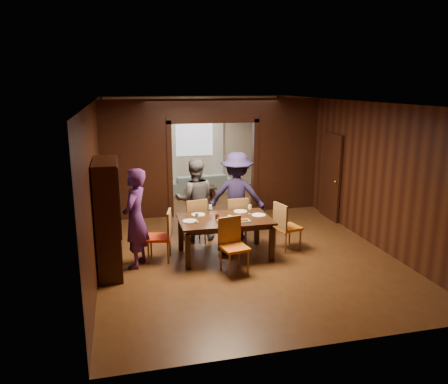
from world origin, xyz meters
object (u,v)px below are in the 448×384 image
object	(u,v)px
chair_left	(159,236)
chair_far_l	(194,220)
hutch	(108,217)
person_purple	(135,218)
coffee_table	(201,194)
chair_far_r	(235,218)
dining_table	(225,237)
person_grey	(195,200)
chair_right	(288,226)
sofa	(199,183)
person_navy	(237,196)
chair_near	(234,246)

from	to	relation	value
chair_left	chair_far_l	distance (m)	1.13
chair_far_l	hutch	distance (m)	2.06
person_purple	chair_far_l	xyz separation A→B (m)	(1.22, 0.95, -0.42)
coffee_table	chair_far_r	world-z (taller)	chair_far_r
chair_far_l	dining_table	bearing A→B (deg)	108.89
person_purple	dining_table	world-z (taller)	person_purple
person_grey	dining_table	size ratio (longest dim) A/B	1.00
coffee_table	chair_left	size ratio (longest dim) A/B	0.82
person_grey	hutch	bearing A→B (deg)	43.27
chair_right	chair_far_r	xyz separation A→B (m)	(-0.90, 0.72, 0.00)
sofa	chair_left	xyz separation A→B (m)	(-1.70, -5.06, 0.20)
hutch	chair_far_r	bearing A→B (deg)	21.30
sofa	dining_table	world-z (taller)	dining_table
person_grey	person_navy	size ratio (longest dim) A/B	0.93
person_purple	person_navy	bearing A→B (deg)	137.54
chair_right	chair_far_r	world-z (taller)	same
chair_right	chair_far_r	distance (m)	1.16
dining_table	hutch	xyz separation A→B (m)	(-2.14, -0.22, 0.62)
coffee_table	hutch	bearing A→B (deg)	-119.34
coffee_table	person_grey	bearing A→B (deg)	-103.02
chair_far_r	chair_near	world-z (taller)	same
coffee_table	chair_far_l	xyz separation A→B (m)	(-0.77, -3.28, 0.28)
coffee_table	person_purple	bearing A→B (deg)	-115.14
dining_table	chair_far_l	distance (m)	0.98
coffee_table	chair_near	world-z (taller)	chair_near
person_navy	chair_far_l	size ratio (longest dim) A/B	1.93
chair_right	chair_near	bearing A→B (deg)	107.20
person_navy	chair_far_r	xyz separation A→B (m)	(-0.07, -0.14, -0.45)
chair_left	hutch	distance (m)	1.06
chair_far_r	chair_far_l	bearing A→B (deg)	-6.46
person_navy	chair_near	world-z (taller)	person_navy
person_grey	hutch	xyz separation A→B (m)	(-1.74, -1.30, 0.13)
chair_near	hutch	size ratio (longest dim) A/B	0.48
hutch	chair_right	bearing A→B (deg)	4.50
chair_near	coffee_table	bearing A→B (deg)	74.75
chair_left	hutch	bearing A→B (deg)	-59.87
chair_right	hutch	distance (m)	3.50
chair_left	person_purple	bearing A→B (deg)	-56.58
person_purple	person_navy	size ratio (longest dim) A/B	0.97
dining_table	chair_far_r	bearing A→B (deg)	61.78
chair_right	sofa	bearing A→B (deg)	-4.88
hutch	coffee_table	bearing A→B (deg)	60.66
chair_far_r	hutch	bearing A→B (deg)	20.16
person_purple	chair_near	size ratio (longest dim) A/B	1.87
chair_far_l	chair_far_r	bearing A→B (deg)	165.86
person_purple	person_grey	world-z (taller)	person_purple
person_navy	chair_right	world-z (taller)	person_navy
hutch	sofa	bearing A→B (deg)	64.28
coffee_table	chair_near	bearing A→B (deg)	-93.83
dining_table	coffee_table	distance (m)	4.16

